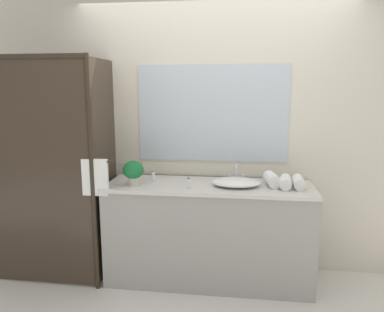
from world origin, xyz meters
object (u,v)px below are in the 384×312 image
Objects in this scene: rolled_towel_far_edge at (272,180)px; rolled_towel_middle at (285,182)px; faucet at (236,175)px; potted_plant at (133,171)px; amenity_bottle_conditioner at (153,176)px; amenity_bottle_lotion at (189,183)px; rolled_towel_near_edge at (299,182)px; sink_basin at (236,182)px.

rolled_towel_middle is at bearing -20.24° from rolled_towel_far_edge.
faucet is 0.93m from potted_plant.
amenity_bottle_conditioner is 0.42× the size of rolled_towel_far_edge.
amenity_bottle_lotion is 0.82m from rolled_towel_middle.
rolled_towel_middle is (1.30, 0.08, -0.08)m from potted_plant.
amenity_bottle_conditioner is at bearing 177.47° from rolled_towel_near_edge.
amenity_bottle_conditioner is 1.27m from rolled_towel_near_edge.
faucet reaches higher than rolled_towel_middle.
sink_basin is 0.42m from rolled_towel_middle.
faucet is at bearing 156.07° from rolled_towel_middle.
rolled_towel_near_edge is (0.53, 0.02, 0.02)m from sink_basin.
sink_basin is 1.77× the size of rolled_towel_near_edge.
amenity_bottle_lotion is at bearing -31.08° from amenity_bottle_conditioner.
sink_basin is 0.42m from amenity_bottle_lotion.
amenity_bottle_conditioner is 0.41m from amenity_bottle_lotion.
rolled_towel_far_edge is at bearing 14.67° from amenity_bottle_lotion.
sink_basin is at bearing 4.85° from potted_plant.
faucet reaches higher than sink_basin.
amenity_bottle_conditioner is 1.16m from rolled_towel_middle.
potted_plant is 2.24× the size of amenity_bottle_conditioner.
faucet is at bearing 16.48° from potted_plant.
amenity_bottle_lotion and rolled_towel_middle have the same top height.
rolled_towel_near_edge is at bearing -17.93° from faucet.
rolled_towel_near_edge is at bearing 1.74° from sink_basin.
rolled_towel_middle is (0.81, 0.14, 0.00)m from amenity_bottle_lotion.
faucet is at bearing 8.74° from amenity_bottle_conditioner.
potted_plant reaches higher than rolled_towel_near_edge.
potted_plant reaches higher than sink_basin.
rolled_towel_near_edge is at bearing 9.69° from amenity_bottle_lotion.
amenity_bottle_lotion is (0.49, -0.07, -0.08)m from potted_plant.
potted_plant is 0.89× the size of rolled_towel_near_edge.
amenity_bottle_lotion is at bearing -170.01° from rolled_towel_middle.
faucet is 0.70× the size of rolled_towel_middle.
rolled_towel_middle is 1.06× the size of rolled_towel_far_edge.
rolled_towel_far_edge reaches higher than rolled_towel_middle.
potted_plant is 1.42m from rolled_towel_near_edge.
rolled_towel_far_edge is at bearing -1.64° from amenity_bottle_conditioner.
faucet is at bearing 90.00° from sink_basin.
potted_plant is at bearing -175.15° from sink_basin.
amenity_bottle_conditioner is at bearing 46.33° from potted_plant.
rolled_towel_far_edge reaches higher than amenity_bottle_conditioner.
rolled_towel_near_edge reaches higher than amenity_bottle_lotion.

